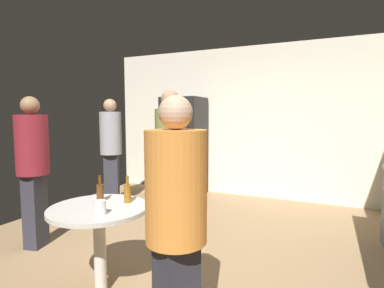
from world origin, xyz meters
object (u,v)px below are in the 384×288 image
at_px(person_in_orange_shirt, 176,216).
at_px(person_in_olive_shirt, 171,156).
at_px(beer_bottle_amber, 128,193).
at_px(beer_bottle_brown, 100,192).
at_px(person_in_gray_shirt, 111,144).
at_px(foreground_table, 99,219).
at_px(person_in_maroon_shirt, 33,160).
at_px(refrigerator, 184,147).
at_px(plastic_cup_white, 101,208).

bearing_deg(person_in_orange_shirt, person_in_olive_shirt, -32.25).
distance_m(beer_bottle_amber, beer_bottle_brown, 0.24).
relative_size(beer_bottle_amber, person_in_gray_shirt, 0.13).
height_order(person_in_olive_shirt, person_in_gray_shirt, person_in_olive_shirt).
bearing_deg(foreground_table, person_in_maroon_shirt, 162.23).
bearing_deg(beer_bottle_amber, person_in_olive_shirt, 92.95).
bearing_deg(refrigerator, person_in_orange_shirt, -64.84).
relative_size(foreground_table, beer_bottle_brown, 3.48).
height_order(beer_bottle_brown, person_in_maroon_shirt, person_in_maroon_shirt).
xyz_separation_m(refrigerator, beer_bottle_brown, (0.66, -3.02, -0.08)).
height_order(refrigerator, plastic_cup_white, refrigerator).
xyz_separation_m(person_in_olive_shirt, person_in_maroon_shirt, (-1.37, -0.65, -0.04)).
xyz_separation_m(plastic_cup_white, person_in_maroon_shirt, (-1.43, 0.56, 0.19)).
bearing_deg(beer_bottle_brown, beer_bottle_amber, 19.78).
bearing_deg(person_in_olive_shirt, foreground_table, 5.38).
relative_size(beer_bottle_amber, beer_bottle_brown, 1.00).
relative_size(refrigerator, person_in_maroon_shirt, 1.07).
bearing_deg(plastic_cup_white, beer_bottle_brown, 131.48).
bearing_deg(beer_bottle_brown, plastic_cup_white, -48.52).
distance_m(refrigerator, plastic_cup_white, 3.42).
bearing_deg(beer_bottle_brown, person_in_gray_shirt, 126.91).
bearing_deg(person_in_maroon_shirt, person_in_olive_shirt, 12.60).
bearing_deg(person_in_maroon_shirt, beer_bottle_amber, -21.06).
height_order(beer_bottle_brown, plastic_cup_white, beer_bottle_brown).
height_order(person_in_maroon_shirt, person_in_orange_shirt, person_in_maroon_shirt).
relative_size(foreground_table, person_in_orange_shirt, 0.51).
bearing_deg(beer_bottle_amber, refrigerator, 106.78).
xyz_separation_m(beer_bottle_brown, person_in_maroon_shirt, (-1.19, 0.29, 0.16)).
xyz_separation_m(beer_bottle_brown, person_in_orange_shirt, (1.02, -0.56, 0.10)).
distance_m(beer_bottle_amber, plastic_cup_white, 0.36).
distance_m(refrigerator, person_in_orange_shirt, 3.96).
height_order(person_in_gray_shirt, person_in_orange_shirt, person_in_gray_shirt).
height_order(refrigerator, person_in_gray_shirt, refrigerator).
bearing_deg(plastic_cup_white, person_in_gray_shirt, 127.52).
xyz_separation_m(person_in_maroon_shirt, person_in_gray_shirt, (-0.22, 1.59, 0.03)).
relative_size(person_in_maroon_shirt, person_in_gray_shirt, 0.97).
distance_m(beer_bottle_amber, person_in_orange_shirt, 1.02).
relative_size(refrigerator, person_in_orange_shirt, 1.14).
relative_size(plastic_cup_white, person_in_maroon_shirt, 0.07).
bearing_deg(person_in_gray_shirt, plastic_cup_white, 9.78).
bearing_deg(person_in_orange_shirt, person_in_gray_shirt, -16.62).
bearing_deg(beer_bottle_amber, person_in_orange_shirt, -38.73).
bearing_deg(person_in_olive_shirt, refrigerator, -147.43).
distance_m(foreground_table, beer_bottle_amber, 0.31).
xyz_separation_m(refrigerator, plastic_cup_white, (0.90, -3.30, -0.11)).
distance_m(refrigerator, person_in_gray_shirt, 1.37).
bearing_deg(plastic_cup_white, foreground_table, 135.40).
distance_m(person_in_gray_shirt, person_in_orange_shirt, 3.44).
relative_size(beer_bottle_amber, person_in_olive_shirt, 0.13).
bearing_deg(refrigerator, person_in_gray_shirt, -123.10).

